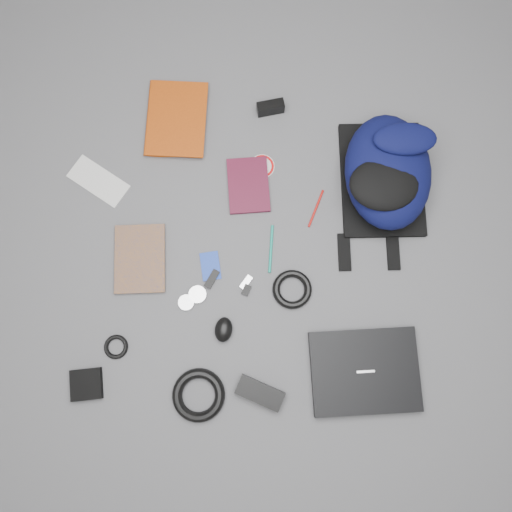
% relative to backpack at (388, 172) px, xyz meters
% --- Properties ---
extents(ground, '(4.00, 4.00, 0.00)m').
position_rel_backpack_xyz_m(ground, '(-0.35, -0.33, -0.09)').
color(ground, '#4F4F51').
rests_on(ground, ground).
extents(backpack, '(0.37, 0.47, 0.17)m').
position_rel_backpack_xyz_m(backpack, '(0.00, 0.00, 0.00)').
color(backpack, black).
rests_on(backpack, ground).
extents(laptop, '(0.38, 0.33, 0.03)m').
position_rel_backpack_xyz_m(laptop, '(0.05, -0.61, -0.07)').
color(laptop, black).
rests_on(laptop, ground).
extents(textbook_red, '(0.24, 0.29, 0.03)m').
position_rel_backpack_xyz_m(textbook_red, '(-0.80, 0.05, -0.07)').
color(textbook_red, '#8D3108').
rests_on(textbook_red, ground).
extents(comic_book, '(0.21, 0.25, 0.02)m').
position_rel_backpack_xyz_m(comic_book, '(-0.79, -0.44, -0.08)').
color(comic_book, '#C8780E').
rests_on(comic_book, ground).
extents(envelope, '(0.22, 0.16, 0.00)m').
position_rel_backpack_xyz_m(envelope, '(-0.91, -0.19, -0.09)').
color(envelope, silver).
rests_on(envelope, ground).
extents(dvd_case, '(0.18, 0.22, 0.01)m').
position_rel_backpack_xyz_m(dvd_case, '(-0.42, -0.11, -0.08)').
color(dvd_case, '#3B0B1B').
rests_on(dvd_case, ground).
extents(compact_camera, '(0.10, 0.07, 0.05)m').
position_rel_backpack_xyz_m(compact_camera, '(-0.41, 0.16, -0.06)').
color(compact_camera, black).
rests_on(compact_camera, ground).
extents(sticker_disc, '(0.10, 0.10, 0.00)m').
position_rel_backpack_xyz_m(sticker_disc, '(-0.39, -0.03, -0.09)').
color(sticker_disc, silver).
rests_on(sticker_disc, ground).
extents(pen_teal, '(0.03, 0.15, 0.01)m').
position_rel_backpack_xyz_m(pen_teal, '(-0.31, -0.30, -0.08)').
color(pen_teal, '#0E836E').
rests_on(pen_teal, ground).
extents(pen_red, '(0.03, 0.13, 0.01)m').
position_rel_backpack_xyz_m(pen_red, '(-0.19, -0.14, -0.08)').
color(pen_red, '#B0120D').
rests_on(pen_red, ground).
extents(id_badge, '(0.09, 0.11, 0.00)m').
position_rel_backpack_xyz_m(id_badge, '(-0.49, -0.39, -0.08)').
color(id_badge, '#1534A4').
rests_on(id_badge, ground).
extents(usb_black, '(0.04, 0.07, 0.01)m').
position_rel_backpack_xyz_m(usb_black, '(-0.47, -0.43, -0.08)').
color(usb_black, black).
rests_on(usb_black, ground).
extents(usb_silver, '(0.04, 0.05, 0.01)m').
position_rel_backpack_xyz_m(usb_silver, '(-0.36, -0.42, -0.08)').
color(usb_silver, silver).
rests_on(usb_silver, ground).
extents(key_fob, '(0.03, 0.04, 0.01)m').
position_rel_backpack_xyz_m(key_fob, '(-0.36, -0.44, -0.08)').
color(key_fob, black).
rests_on(key_fob, ground).
extents(mouse, '(0.06, 0.08, 0.04)m').
position_rel_backpack_xyz_m(mouse, '(-0.40, -0.58, -0.07)').
color(mouse, black).
rests_on(mouse, ground).
extents(headphone_left, '(0.05, 0.05, 0.01)m').
position_rel_backpack_xyz_m(headphone_left, '(-0.53, -0.52, -0.08)').
color(headphone_left, silver).
rests_on(headphone_left, ground).
extents(headphone_right, '(0.06, 0.06, 0.01)m').
position_rel_backpack_xyz_m(headphone_right, '(-0.50, -0.49, -0.08)').
color(headphone_right, silver).
rests_on(headphone_right, ground).
extents(cable_coil, '(0.16, 0.16, 0.02)m').
position_rel_backpack_xyz_m(cable_coil, '(-0.22, -0.41, -0.07)').
color(cable_coil, black).
rests_on(cable_coil, ground).
extents(power_brick, '(0.15, 0.09, 0.04)m').
position_rel_backpack_xyz_m(power_brick, '(-0.25, -0.74, -0.07)').
color(power_brick, black).
rests_on(power_brick, ground).
extents(power_cord_coil, '(0.18, 0.18, 0.03)m').
position_rel_backpack_xyz_m(power_cord_coil, '(-0.43, -0.79, -0.07)').
color(power_cord_coil, black).
rests_on(power_cord_coil, ground).
extents(pouch, '(0.12, 0.12, 0.02)m').
position_rel_backpack_xyz_m(pouch, '(-0.77, -0.83, -0.07)').
color(pouch, black).
rests_on(pouch, ground).
extents(earbud_coil, '(0.10, 0.10, 0.01)m').
position_rel_backpack_xyz_m(earbud_coil, '(-0.71, -0.70, -0.08)').
color(earbud_coil, black).
rests_on(earbud_coil, ground).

